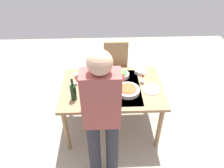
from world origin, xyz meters
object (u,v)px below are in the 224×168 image
dining_table (112,92)px  water_cup_near_left (102,81)px  water_cup_near_right (118,80)px  side_bowl_salad (123,75)px  wine_bottle (73,92)px  wine_glass_left (76,77)px  serving_bowl_pasta (128,90)px  person_server (102,115)px  wine_glass_right (143,75)px  chair_near (116,66)px  side_bowl_bread (140,71)px  dinner_plate_near (90,77)px  dinner_plate_far (151,89)px

dining_table → water_cup_near_left: bearing=-31.8°
water_cup_near_right → side_bowl_salad: (-0.08, -0.14, -0.01)m
wine_bottle → wine_glass_left: wine_bottle is taller
dining_table → serving_bowl_pasta: size_ratio=4.44×
dining_table → person_server: 0.78m
wine_glass_right → serving_bowl_pasta: size_ratio=0.50×
chair_near → person_server: (0.23, 1.54, 0.43)m
water_cup_near_left → side_bowl_bread: (-0.54, -0.23, -0.01)m
wine_bottle → dining_table: bearing=-155.8°
dining_table → wine_bottle: 0.55m
water_cup_near_left → side_bowl_bread: size_ratio=0.54×
chair_near → side_bowl_bread: size_ratio=5.69×
wine_glass_right → serving_bowl_pasta: wine_glass_right is taller
person_server → chair_near: bearing=-98.5°
dinner_plate_near → serving_bowl_pasta: bearing=146.2°
dining_table → wine_glass_right: bearing=-165.4°
dining_table → wine_glass_left: 0.52m
water_cup_near_left → side_bowl_salad: bearing=-153.6°
water_cup_near_right → side_bowl_salad: size_ratio=0.52×
chair_near → wine_bottle: bearing=61.2°
side_bowl_bread → side_bowl_salad: bearing=19.5°
wine_bottle → wine_glass_right: 0.95m
serving_bowl_pasta → dinner_plate_near: (0.49, -0.33, -0.03)m
wine_glass_left → serving_bowl_pasta: wine_glass_left is taller
wine_glass_right → water_cup_near_right: size_ratio=1.60×
water_cup_near_left → water_cup_near_right: (-0.21, 0.00, 0.00)m
wine_bottle → water_cup_near_left: bearing=-139.2°
chair_near → dinner_plate_far: chair_near is taller
wine_glass_left → wine_glass_right: size_ratio=1.00×
dining_table → chair_near: size_ratio=1.46×
chair_near → water_cup_near_left: 0.83m
side_bowl_salad → dinner_plate_far: (-0.34, 0.30, -0.03)m
dining_table → dinner_plate_far: bearing=171.4°
dining_table → wine_bottle: size_ratio=4.50×
side_bowl_salad → side_bowl_bread: same height
wine_glass_right → dinner_plate_far: size_ratio=0.66×
dinner_plate_near → wine_glass_left: bearing=31.4°
person_server → dinner_plate_far: bearing=-134.7°
serving_bowl_pasta → side_bowl_salad: 0.34m
wine_glass_right → side_bowl_salad: bearing=-24.1°
side_bowl_salad → side_bowl_bread: 0.27m
serving_bowl_pasta → side_bowl_bread: bearing=-116.6°
chair_near → water_cup_near_right: size_ratio=9.64×
water_cup_near_right → side_bowl_bread: bearing=-144.7°
chair_near → serving_bowl_pasta: size_ratio=3.03×
wine_glass_left → dinner_plate_far: wine_glass_left is taller
side_bowl_salad → water_cup_near_right: bearing=61.3°
side_bowl_bread → dinner_plate_near: (0.71, 0.10, -0.03)m
side_bowl_salad → side_bowl_bread: (-0.25, -0.09, 0.00)m
water_cup_near_left → side_bowl_bread: 0.59m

